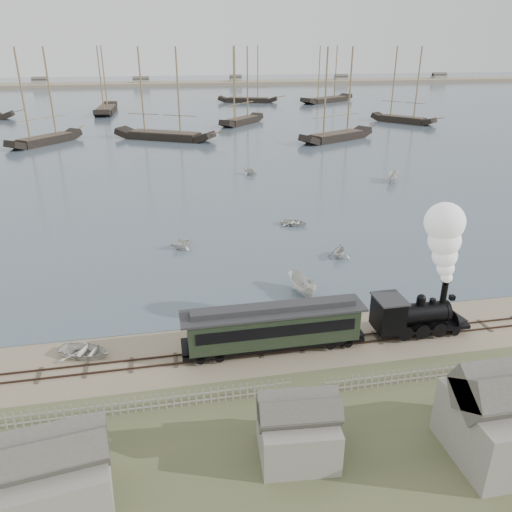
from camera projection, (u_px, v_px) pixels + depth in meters
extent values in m
plane|color=gray|center=(228.00, 339.00, 37.24)|extent=(600.00, 600.00, 0.00)
cube|color=#435160|center=(165.00, 101.00, 190.69)|extent=(600.00, 336.00, 0.06)
cube|color=#38271E|center=(233.00, 357.00, 34.94)|extent=(120.00, 0.08, 0.12)
cube|color=#38271E|center=(231.00, 349.00, 35.85)|extent=(120.00, 0.08, 0.12)
cube|color=#3C3026|center=(232.00, 354.00, 35.42)|extent=(120.00, 1.80, 0.06)
cube|color=gray|center=(161.00, 86.00, 262.91)|extent=(500.00, 20.00, 1.80)
cube|color=black|center=(420.00, 325.00, 37.69)|extent=(7.13, 2.10, 0.26)
cylinder|color=black|center=(417.00, 313.00, 37.21)|extent=(4.40, 1.57, 1.57)
cube|color=black|center=(388.00, 314.00, 36.72)|extent=(1.89, 2.31, 2.41)
cube|color=#2D2D2F|center=(390.00, 299.00, 36.22)|extent=(2.10, 2.52, 0.13)
cylinder|color=black|center=(444.00, 294.00, 37.01)|extent=(0.46, 0.46, 1.68)
sphere|color=black|center=(421.00, 299.00, 36.76)|extent=(0.67, 0.67, 0.67)
cone|color=black|center=(460.00, 322.00, 38.33)|extent=(1.47, 2.10, 2.10)
cube|color=black|center=(452.00, 298.00, 37.28)|extent=(0.37, 0.37, 0.37)
cube|color=black|center=(273.00, 342.00, 35.70)|extent=(13.02, 2.14, 0.33)
cube|color=black|center=(273.00, 326.00, 35.19)|extent=(12.09, 2.32, 2.32)
cube|color=black|center=(277.00, 332.00, 34.03)|extent=(11.16, 0.06, 0.84)
cube|color=black|center=(270.00, 315.00, 36.16)|extent=(11.16, 0.06, 0.84)
cube|color=#2D2D2F|center=(274.00, 311.00, 34.71)|extent=(13.02, 2.51, 0.17)
cube|color=#2D2D2F|center=(274.00, 307.00, 34.60)|extent=(11.62, 1.12, 0.42)
imported|color=beige|center=(84.00, 351.00, 35.09)|extent=(3.93, 4.48, 0.77)
imported|color=beige|center=(182.00, 242.00, 53.36)|extent=(3.12, 3.31, 1.39)
imported|color=beige|center=(302.00, 285.00, 43.72)|extent=(4.26, 2.39, 1.55)
imported|color=beige|center=(294.00, 223.00, 60.28)|extent=(3.71, 4.04, 0.68)
imported|color=beige|center=(340.00, 251.00, 51.12)|extent=(3.56, 3.47, 1.43)
imported|color=beige|center=(393.00, 176.00, 79.40)|extent=(4.29, 3.52, 1.59)
imported|color=beige|center=(250.00, 170.00, 83.55)|extent=(3.88, 3.78, 1.56)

